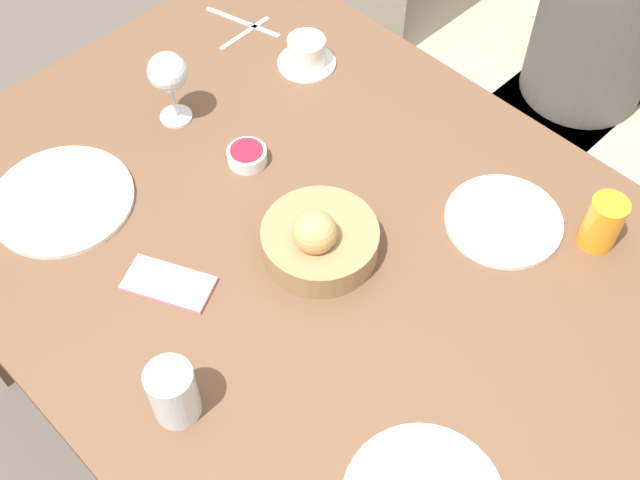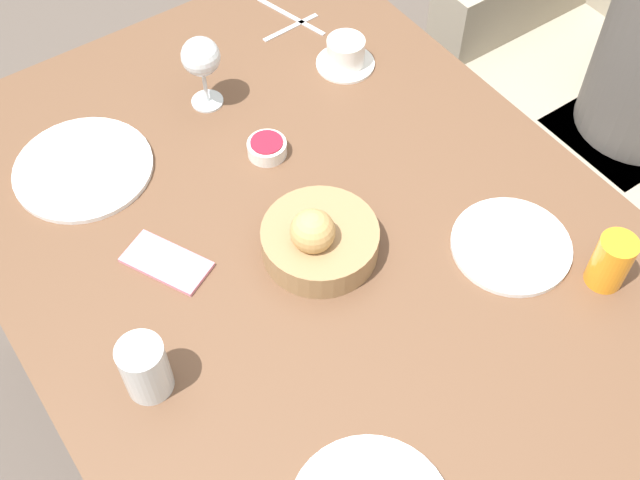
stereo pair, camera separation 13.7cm
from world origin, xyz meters
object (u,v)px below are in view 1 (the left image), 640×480
at_px(fork_silver, 243,22).
at_px(bread_basket, 319,239).
at_px(wine_glass, 168,74).
at_px(jam_bowl_berry, 247,156).
at_px(spoon_coffee, 245,33).
at_px(seated_person, 588,59).
at_px(juice_glass, 603,223).
at_px(coffee_cup, 307,53).
at_px(plate_near_left, 62,200).
at_px(plate_far_center, 503,221).
at_px(water_tumbler, 173,393).
at_px(cell_phone, 169,283).

bearing_deg(fork_silver, bread_basket, -29.57).
height_order(wine_glass, jam_bowl_berry, wine_glass).
xyz_separation_m(wine_glass, spoon_coffee, (-0.10, 0.27, -0.11)).
distance_m(seated_person, bread_basket, 1.10).
distance_m(juice_glass, jam_bowl_berry, 0.65).
bearing_deg(coffee_cup, juice_glass, 3.13).
xyz_separation_m(plate_near_left, coffee_cup, (0.04, 0.58, 0.02)).
bearing_deg(plate_far_center, jam_bowl_berry, -152.22).
relative_size(plate_near_left, fork_silver, 1.39).
xyz_separation_m(juice_glass, water_tumbler, (-0.26, -0.72, 0.00)).
bearing_deg(water_tumbler, plate_far_center, 78.85).
distance_m(plate_near_left, fork_silver, 0.59).
bearing_deg(bread_basket, jam_bowl_berry, 167.73).
bearing_deg(bread_basket, seated_person, 94.29).
bearing_deg(plate_near_left, seated_person, 75.93).
distance_m(juice_glass, fork_silver, 0.89).
distance_m(plate_near_left, cell_phone, 0.28).
distance_m(wine_glass, jam_bowl_berry, 0.21).
relative_size(juice_glass, jam_bowl_berry, 1.38).
height_order(plate_near_left, fork_silver, plate_near_left).
distance_m(seated_person, plate_near_left, 1.38).
relative_size(juice_glass, wine_glass, 0.67).
bearing_deg(spoon_coffee, wine_glass, -70.04).
relative_size(fork_silver, cell_phone, 1.12).
bearing_deg(bread_basket, cell_phone, -119.64).
bearing_deg(plate_near_left, spoon_coffee, 102.49).
relative_size(seated_person, coffee_cup, 9.73).
xyz_separation_m(seated_person, fork_silver, (-0.48, -0.74, 0.26)).
bearing_deg(seated_person, bread_basket, -85.71).
distance_m(plate_far_center, fork_silver, 0.75).
bearing_deg(jam_bowl_berry, spoon_coffee, 139.37).
height_order(bread_basket, coffee_cup, bread_basket).
bearing_deg(seated_person, fork_silver, -123.04).
xyz_separation_m(coffee_cup, cell_phone, (0.24, -0.55, -0.02)).
distance_m(plate_far_center, jam_bowl_berry, 0.49).
xyz_separation_m(plate_far_center, wine_glass, (-0.62, -0.25, 0.11)).
xyz_separation_m(seated_person, water_tumbler, (0.14, -1.42, 0.31)).
height_order(juice_glass, jam_bowl_berry, juice_glass).
xyz_separation_m(bread_basket, wine_glass, (-0.43, 0.03, 0.07)).
distance_m(seated_person, fork_silver, 0.92).
relative_size(water_tumbler, cell_phone, 0.65).
height_order(plate_far_center, spoon_coffee, plate_far_center).
bearing_deg(coffee_cup, water_tumbler, -58.12).
height_order(plate_far_center, wine_glass, wine_glass).
distance_m(plate_far_center, cell_phone, 0.60).
distance_m(plate_near_left, spoon_coffee, 0.56).
height_order(plate_far_center, jam_bowl_berry, jam_bowl_berry).
bearing_deg(spoon_coffee, fork_silver, 145.55).
relative_size(seated_person, jam_bowl_berry, 15.91).
bearing_deg(plate_far_center, coffee_cup, 175.43).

